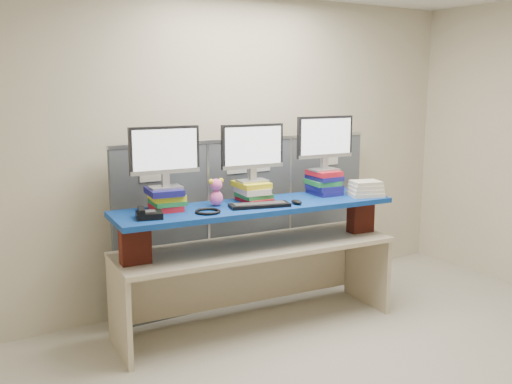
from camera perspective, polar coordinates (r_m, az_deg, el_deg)
room at (r=3.73m, az=13.56°, el=1.16°), size 5.00×4.00×2.80m
cubicle_partition at (r=5.24m, az=-0.63°, el=-2.83°), size 2.60×0.06×1.53m
desk at (r=4.73m, az=0.00°, el=-6.93°), size 2.37×0.88×0.71m
brick_pier_left at (r=4.26m, az=-12.00°, el=-5.10°), size 0.23×0.14×0.30m
brick_pier_right at (r=5.14m, az=10.42°, el=-2.33°), size 0.23×0.14×0.30m
blue_board at (r=4.61m, az=0.00°, el=-1.48°), size 2.35×0.78×0.04m
book_stack_left at (r=4.44m, az=-9.01°, el=-0.65°), size 0.30×0.33×0.17m
book_stack_center at (r=4.71m, az=-0.33°, el=0.06°), size 0.26×0.33×0.16m
book_stack_right at (r=5.05m, az=6.80°, el=0.97°), size 0.27×0.32×0.21m
monitor_left at (r=4.38m, az=-9.12°, el=3.84°), size 0.55×0.17×0.47m
monitor_center at (r=4.66m, az=-0.35°, el=4.29°), size 0.55×0.17×0.47m
monitor_right at (r=5.00m, az=6.92°, el=5.20°), size 0.55×0.17×0.47m
keyboard at (r=4.51m, az=0.36°, el=-1.31°), size 0.50×0.28×0.03m
mouse at (r=4.61m, az=4.08°, el=-1.00°), size 0.08×0.13×0.04m
desk_phone at (r=4.20m, az=-10.73°, el=-2.20°), size 0.22×0.21×0.08m
headset at (r=4.31m, az=-4.84°, el=-1.95°), size 0.24×0.24×0.02m
plush_toy at (r=4.54m, az=-4.00°, el=0.01°), size 0.13×0.10×0.22m
binder_stack at (r=5.03m, az=10.91°, el=0.31°), size 0.33×0.30×0.13m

